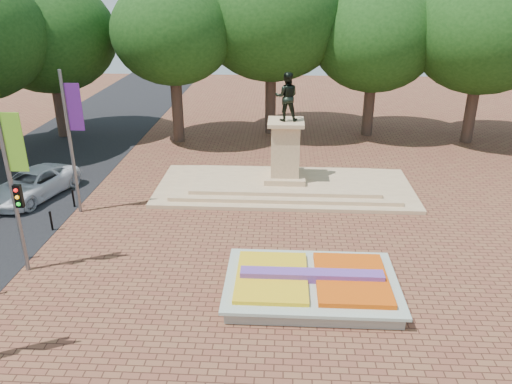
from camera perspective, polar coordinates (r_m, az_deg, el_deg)
ground at (r=20.56m, az=3.20°, el=-8.20°), size 90.00×90.00×0.00m
flower_bed at (r=18.70m, az=6.41°, el=-10.41°), size 6.30×4.30×0.91m
monument at (r=27.40m, az=3.30°, el=2.05°), size 14.00×6.00×6.40m
tree_row_back at (r=35.93m, az=7.43°, el=16.39°), size 44.80×8.80×10.43m
banner_poles at (r=20.24m, az=-26.39°, el=0.99°), size 0.88×11.17×7.00m
bollard_row at (r=21.73m, az=-26.54°, el=-7.40°), size 0.12×13.12×0.98m
van at (r=28.86m, az=-24.19°, el=0.79°), size 3.84×5.83×1.49m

